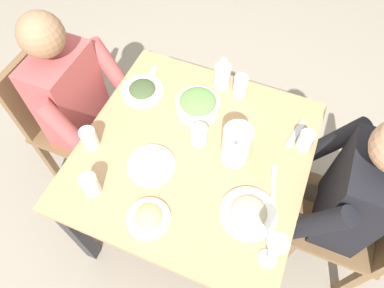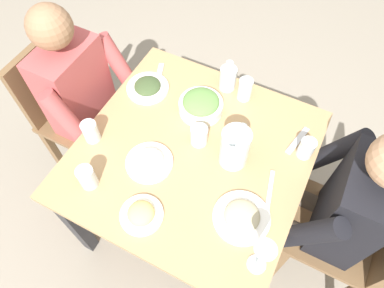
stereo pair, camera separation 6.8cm
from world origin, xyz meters
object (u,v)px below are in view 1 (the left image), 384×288
object	(u,v)px
diner_near	(327,194)
water_glass_by_pitcher	(306,140)
chair_near	(362,224)
plate_fries	(148,218)
salad_bowl	(198,104)
plate_dolmas	(142,90)
chair_far	(63,116)
oil_carafe	(222,77)
wine_glass	(275,248)
diner_far	(89,110)
water_glass_far_left	(198,135)
dining_table	(194,164)
water_pitcher	(236,144)
water_glass_near_right	(90,185)
water_glass_near_left	(89,138)
plate_beans	(249,212)
plate_yoghurt	(151,164)
water_glass_far_right	(240,86)

from	to	relation	value
diner_near	water_glass_by_pitcher	distance (m)	0.25
chair_near	plate_fries	bearing A→B (deg)	116.08
salad_bowl	plate_dolmas	world-z (taller)	salad_bowl
chair_far	oil_carafe	xyz separation A→B (m)	(0.35, -0.77, 0.28)
chair_near	plate_fries	distance (m)	0.96
plate_dolmas	wine_glass	xyz separation A→B (m)	(-0.54, -0.78, 0.13)
diner_far	water_glass_far_left	bearing A→B (deg)	-90.33
dining_table	oil_carafe	bearing A→B (deg)	2.82
water_pitcher	plate_fries	bearing A→B (deg)	151.57
diner_far	wine_glass	distance (m)	1.10
chair_far	water_glass_near_right	bearing A→B (deg)	-128.80
plate_dolmas	oil_carafe	size ratio (longest dim) A/B	1.25
dining_table	water_pitcher	distance (m)	0.27
plate_fries	water_glass_near_right	bearing A→B (deg)	84.95
plate_dolmas	oil_carafe	xyz separation A→B (m)	(0.19, -0.34, 0.04)
plate_fries	water_glass_near_left	bearing A→B (deg)	60.98
plate_beans	oil_carafe	distance (m)	0.68
diner_far	plate_beans	world-z (taller)	diner_far
plate_dolmas	water_glass_far_left	distance (m)	0.39
chair_far	oil_carafe	bearing A→B (deg)	-65.91
salad_bowl	wine_glass	distance (m)	0.74
water_glass_near_left	water_glass_far_left	size ratio (longest dim) A/B	1.09
diner_far	plate_beans	bearing A→B (deg)	-105.49
dining_table	diner_far	size ratio (longest dim) A/B	0.82
water_pitcher	plate_yoghurt	bearing A→B (deg)	120.30
water_glass_far_left	oil_carafe	distance (m)	0.35
chair_near	water_glass_near_right	distance (m)	1.20
diner_near	oil_carafe	xyz separation A→B (m)	(0.35, 0.61, 0.13)
water_glass_far_left	oil_carafe	size ratio (longest dim) A/B	0.57
water_glass_near_left	water_glass_by_pitcher	bearing A→B (deg)	-68.05
chair_far	wine_glass	world-z (taller)	wine_glass
salad_bowl	water_glass_near_left	distance (m)	0.51
water_glass_near_right	oil_carafe	distance (m)	0.79
chair_near	water_glass_near_right	bearing A→B (deg)	109.38
plate_dolmas	water_glass_far_right	bearing A→B (deg)	-69.27
diner_far	plate_fries	world-z (taller)	diner_far
salad_bowl	water_glass_near_left	xyz separation A→B (m)	(-0.36, 0.36, 0.01)
plate_beans	water_glass_far_left	bearing A→B (deg)	51.65
dining_table	plate_yoghurt	xyz separation A→B (m)	(-0.13, 0.14, 0.13)
plate_fries	water_glass_near_left	size ratio (longest dim) A/B	1.69
water_glass_far_left	water_pitcher	bearing A→B (deg)	-95.51
plate_fries	dining_table	bearing A→B (deg)	-7.21
water_glass_far_right	plate_dolmas	bearing A→B (deg)	110.73
plate_yoghurt	oil_carafe	size ratio (longest dim) A/B	1.23
diner_far	water_glass_near_right	world-z (taller)	diner_far
oil_carafe	plate_yoghurt	bearing A→B (deg)	167.84
plate_yoghurt	plate_beans	world-z (taller)	plate_yoghurt
water_glass_near_right	wine_glass	world-z (taller)	wine_glass
chair_far	plate_fries	size ratio (longest dim) A/B	5.20
chair_far	water_glass_near_left	size ratio (longest dim) A/B	8.79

